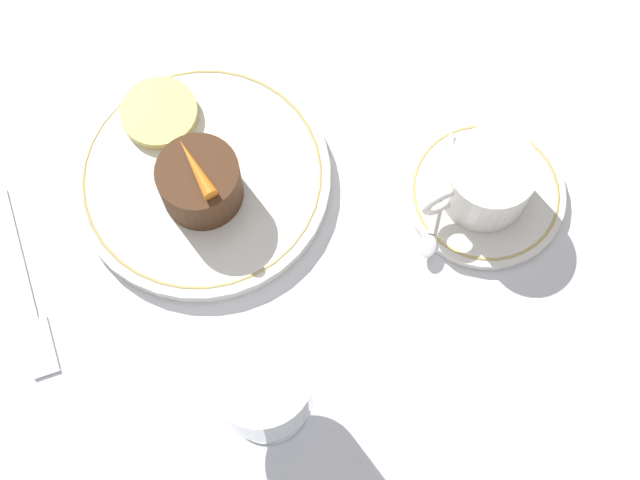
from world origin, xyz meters
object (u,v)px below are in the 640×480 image
object	(u,v)px
fork	(29,301)
dessert_cake	(200,183)
wine_glass	(263,384)
coffee_cup	(488,180)
dinner_plate	(203,177)

from	to	relation	value
fork	dessert_cake	size ratio (longest dim) A/B	2.50
wine_glass	coffee_cup	bearing A→B (deg)	-162.60
dinner_plate	coffee_cup	distance (m)	0.25
fork	dessert_cake	distance (m)	0.18
wine_glass	fork	size ratio (longest dim) A/B	0.67
wine_glass	dinner_plate	bearing A→B (deg)	-100.03
dinner_plate	coffee_cup	world-z (taller)	coffee_cup
wine_glass	dessert_cake	distance (m)	0.19
coffee_cup	fork	size ratio (longest dim) A/B	0.58
dinner_plate	dessert_cake	xyz separation A→B (m)	(0.01, 0.02, 0.03)
coffee_cup	dessert_cake	xyz separation A→B (m)	(0.22, -0.11, -0.00)
dinner_plate	fork	world-z (taller)	dinner_plate
dinner_plate	fork	bearing A→B (deg)	10.79
wine_glass	fork	world-z (taller)	wine_glass
dinner_plate	wine_glass	distance (m)	0.22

